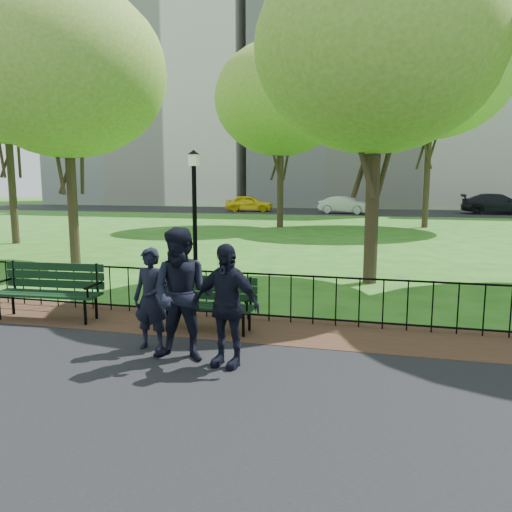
% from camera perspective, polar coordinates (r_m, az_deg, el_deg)
% --- Properties ---
extents(ground, '(120.00, 120.00, 0.00)m').
position_cam_1_polar(ground, '(7.64, -9.39, -10.96)').
color(ground, '#266119').
extents(asphalt_path, '(60.00, 9.20, 0.01)m').
position_cam_1_polar(asphalt_path, '(5.02, -26.45, -22.76)').
color(asphalt_path, black).
rests_on(asphalt_path, ground).
extents(dirt_strip, '(60.00, 1.60, 0.01)m').
position_cam_1_polar(dirt_strip, '(8.96, -5.53, -7.84)').
color(dirt_strip, '#341E15').
rests_on(dirt_strip, ground).
extents(far_street, '(70.00, 9.00, 0.01)m').
position_cam_1_polar(far_street, '(41.76, 10.22, 4.99)').
color(far_street, black).
rests_on(far_street, ground).
extents(iron_fence, '(24.06, 0.06, 1.00)m').
position_cam_1_polar(iron_fence, '(9.30, -4.53, -4.13)').
color(iron_fence, black).
rests_on(iron_fence, ground).
extents(apartment_west, '(22.00, 15.00, 26.00)m').
position_cam_1_polar(apartment_west, '(60.91, -10.71, 18.35)').
color(apartment_west, white).
rests_on(apartment_west, ground).
extents(apartment_mid, '(24.00, 15.00, 30.00)m').
position_cam_1_polar(apartment_mid, '(55.99, 13.88, 21.23)').
color(apartment_mid, beige).
rests_on(apartment_mid, ground).
extents(park_bench_main, '(1.85, 0.59, 1.00)m').
position_cam_1_polar(park_bench_main, '(8.64, -7.66, -4.46)').
color(park_bench_main, black).
rests_on(park_bench_main, ground).
extents(park_bench_left_a, '(2.01, 0.74, 1.12)m').
position_cam_1_polar(park_bench_left_a, '(9.97, -22.46, -3.07)').
color(park_bench_left_a, black).
rests_on(park_bench_left_a, ground).
extents(lamppost, '(0.29, 0.29, 3.26)m').
position_cam_1_polar(lamppost, '(12.09, -7.03, 4.91)').
color(lamppost, black).
rests_on(lamppost, ground).
extents(tree_near_w, '(5.88, 5.88, 8.20)m').
position_cam_1_polar(tree_near_w, '(16.43, -20.97, 19.10)').
color(tree_near_w, '#2D2116').
rests_on(tree_near_w, ground).
extents(tree_near_e, '(5.84, 5.84, 8.14)m').
position_cam_1_polar(tree_near_e, '(13.03, 13.73, 22.14)').
color(tree_near_e, '#2D2116').
rests_on(tree_near_e, ground).
extents(tree_mid_w, '(7.30, 7.30, 10.18)m').
position_cam_1_polar(tree_mid_w, '(22.99, -26.93, 19.06)').
color(tree_mid_w, '#2D2116').
rests_on(tree_mid_w, ground).
extents(tree_far_c, '(7.08, 7.08, 9.87)m').
position_cam_1_polar(tree_far_c, '(27.84, 2.86, 17.50)').
color(tree_far_c, '#2D2116').
rests_on(tree_far_c, ground).
extents(tree_far_e, '(8.66, 8.66, 12.07)m').
position_cam_1_polar(tree_far_e, '(29.35, 19.52, 19.61)').
color(tree_far_e, '#2D2116').
rests_on(tree_far_e, ground).
extents(person_left, '(0.59, 0.40, 1.55)m').
position_cam_1_polar(person_left, '(7.68, -11.89, -4.82)').
color(person_left, black).
rests_on(person_left, asphalt_path).
extents(person_mid, '(0.94, 0.52, 1.90)m').
position_cam_1_polar(person_mid, '(7.08, -8.37, -4.42)').
color(person_mid, black).
rests_on(person_mid, asphalt_path).
extents(person_right, '(1.06, 0.60, 1.70)m').
position_cam_1_polar(person_right, '(6.84, -3.45, -5.63)').
color(person_right, black).
rests_on(person_right, asphalt_path).
extents(taxi, '(4.05, 1.89, 1.34)m').
position_cam_1_polar(taxi, '(41.59, -0.76, 6.05)').
color(taxi, yellow).
rests_on(taxi, far_street).
extents(sedan_silver, '(4.25, 2.33, 1.33)m').
position_cam_1_polar(sedan_silver, '(39.34, 10.16, 5.76)').
color(sedan_silver, '#B9BBC1').
rests_on(sedan_silver, far_street).
extents(sedan_dark, '(5.54, 2.68, 1.56)m').
position_cam_1_polar(sedan_dark, '(42.34, 25.96, 5.37)').
color(sedan_dark, black).
rests_on(sedan_dark, far_street).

